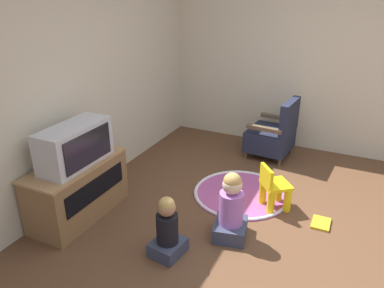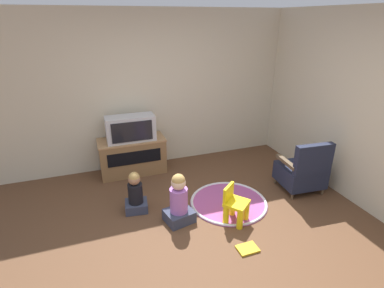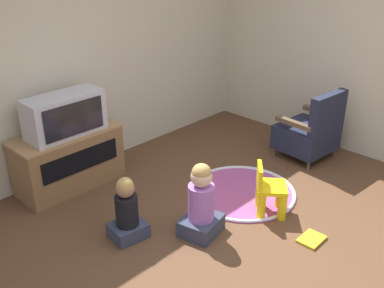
# 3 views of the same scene
# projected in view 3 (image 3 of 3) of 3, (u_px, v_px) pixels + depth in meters

# --- Properties ---
(ground_plane) EXTENTS (30.00, 30.00, 0.00)m
(ground_plane) POSITION_uv_depth(u_px,v_px,m) (265.00, 256.00, 3.65)
(ground_plane) COLOR brown
(wall_back) EXTENTS (5.43, 0.12, 2.57)m
(wall_back) POSITION_uv_depth(u_px,v_px,m) (55.00, 55.00, 4.44)
(wall_back) COLOR beige
(wall_back) RESTS_ON ground_plane
(tv_cabinet) EXTENTS (1.07, 0.49, 0.59)m
(tv_cabinet) POSITION_uv_depth(u_px,v_px,m) (68.00, 159.00, 4.54)
(tv_cabinet) COLOR brown
(tv_cabinet) RESTS_ON ground_plane
(television) EXTENTS (0.76, 0.33, 0.40)m
(television) POSITION_uv_depth(u_px,v_px,m) (65.00, 115.00, 4.31)
(television) COLOR #B7B7BC
(television) RESTS_ON tv_cabinet
(black_armchair) EXTENTS (0.64, 0.62, 0.82)m
(black_armchair) POSITION_uv_depth(u_px,v_px,m) (310.00, 132.00, 5.13)
(black_armchair) COLOR brown
(black_armchair) RESTS_ON ground_plane
(yellow_kid_chair) EXTENTS (0.39, 0.39, 0.49)m
(yellow_kid_chair) POSITION_uv_depth(u_px,v_px,m) (269.00, 193.00, 4.13)
(yellow_kid_chair) COLOR yellow
(yellow_kid_chair) RESTS_ON ground_plane
(play_mat) EXTENTS (1.09, 1.09, 0.04)m
(play_mat) POSITION_uv_depth(u_px,v_px,m) (242.00, 192.00, 4.53)
(play_mat) COLOR #A54C8C
(play_mat) RESTS_ON ground_plane
(child_watching_left) EXTENTS (0.33, 0.29, 0.58)m
(child_watching_left) POSITION_uv_depth(u_px,v_px,m) (127.00, 212.00, 3.77)
(child_watching_left) COLOR #33384C
(child_watching_left) RESTS_ON ground_plane
(child_watching_center) EXTENTS (0.40, 0.37, 0.67)m
(child_watching_center) POSITION_uv_depth(u_px,v_px,m) (201.00, 204.00, 3.81)
(child_watching_center) COLOR #33384C
(child_watching_center) RESTS_ON ground_plane
(book) EXTENTS (0.23, 0.18, 0.02)m
(book) POSITION_uv_depth(u_px,v_px,m) (312.00, 239.00, 3.82)
(book) COLOR gold
(book) RESTS_ON ground_plane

